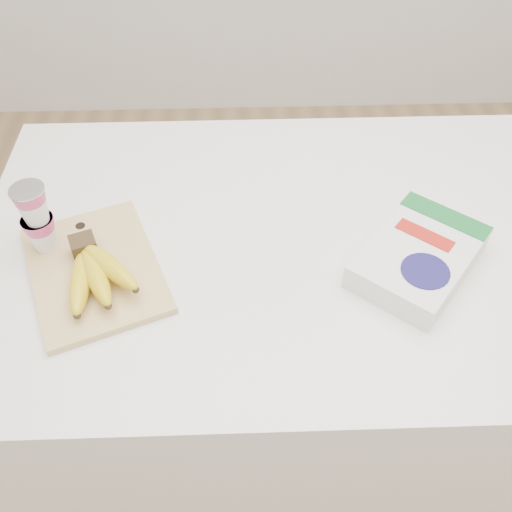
{
  "coord_description": "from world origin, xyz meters",
  "views": [
    {
      "loc": [
        -0.09,
        -0.83,
        1.81
      ],
      "look_at": [
        -0.06,
        -0.09,
        1.01
      ],
      "focal_mm": 40.0,
      "sensor_mm": 36.0,
      "label": 1
    }
  ],
  "objects": [
    {
      "name": "cutting_board",
      "position": [
        -0.38,
        -0.09,
        0.97
      ],
      "size": [
        0.34,
        0.39,
        0.02
      ],
      "primitive_type": "cube",
      "rotation": [
        0.0,
        0.0,
        0.38
      ],
      "color": "#DDC279",
      "rests_on": "table"
    },
    {
      "name": "table",
      "position": [
        0.0,
        0.0,
        0.48
      ],
      "size": [
        1.29,
        0.86,
        0.97
      ],
      "primitive_type": "cube",
      "color": "white",
      "rests_on": "ground"
    },
    {
      "name": "bananas",
      "position": [
        -0.37,
        -0.12,
        1.01
      ],
      "size": [
        0.16,
        0.2,
        0.06
      ],
      "color": "#382816",
      "rests_on": "cutting_board"
    },
    {
      "name": "cereal_box",
      "position": [
        0.25,
        -0.09,
        1.0
      ],
      "size": [
        0.31,
        0.32,
        0.06
      ],
      "rotation": [
        0.0,
        0.0,
        -0.68
      ],
      "color": "white",
      "rests_on": "table"
    },
    {
      "name": "yogurt_stack",
      "position": [
        -0.48,
        -0.03,
        1.06
      ],
      "size": [
        0.07,
        0.07,
        0.15
      ],
      "color": "white",
      "rests_on": "cutting_board"
    },
    {
      "name": "room",
      "position": [
        0.0,
        0.0,
        1.35
      ],
      "size": [
        4.0,
        4.0,
        4.0
      ],
      "color": "tan",
      "rests_on": "ground"
    }
  ]
}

